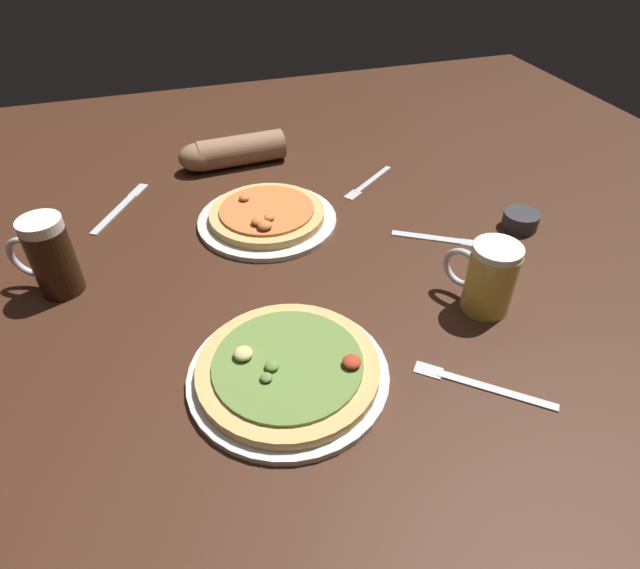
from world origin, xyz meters
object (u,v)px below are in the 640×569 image
object	(u,v)px
fork_left	(368,182)
knife_spare	(441,239)
pizza_plate_near	(288,370)
fork_spare	(480,385)
diner_arm	(229,152)
ramekin_sauce	(520,220)
beer_mug_amber	(489,277)
pizza_plate_far	(267,216)
beer_mug_dark	(50,257)
knife_right	(121,207)

from	to	relation	value
fork_left	knife_spare	size ratio (longest dim) A/B	0.90
pizza_plate_near	fork_spare	size ratio (longest dim) A/B	1.76
knife_spare	diner_arm	size ratio (longest dim) A/B	0.68
diner_arm	ramekin_sauce	bearing A→B (deg)	-41.46
fork_left	knife_spare	world-z (taller)	same
fork_left	knife_spare	xyz separation A→B (m)	(0.06, -0.28, -0.00)
beer_mug_amber	knife_spare	world-z (taller)	beer_mug_amber
pizza_plate_far	beer_mug_dark	bearing A→B (deg)	-165.65
beer_mug_dark	fork_spare	distance (m)	0.78
pizza_plate_near	knife_right	size ratio (longest dim) A/B	1.53
pizza_plate_near	beer_mug_amber	distance (m)	0.39
ramekin_sauce	fork_spare	bearing A→B (deg)	-130.61
knife_right	pizza_plate_far	bearing A→B (deg)	-28.11
fork_spare	knife_spare	bearing A→B (deg)	70.82
pizza_plate_far	fork_spare	world-z (taller)	pizza_plate_far
pizza_plate_near	diner_arm	world-z (taller)	diner_arm
beer_mug_dark	knife_right	distance (m)	0.31
knife_spare	diner_arm	xyz separation A→B (m)	(-0.37, 0.48, 0.04)
pizza_plate_near	knife_right	bearing A→B (deg)	111.05
ramekin_sauce	fork_spare	size ratio (longest dim) A/B	0.43
knife_spare	pizza_plate_far	bearing A→B (deg)	151.99
beer_mug_amber	fork_left	world-z (taller)	beer_mug_amber
beer_mug_amber	knife_spare	xyz separation A→B (m)	(0.03, 0.21, -0.06)
beer_mug_dark	fork_spare	world-z (taller)	beer_mug_dark
pizza_plate_far	ramekin_sauce	size ratio (longest dim) A/B	3.99
beer_mug_dark	beer_mug_amber	distance (m)	0.79
knife_right	fork_spare	bearing A→B (deg)	-54.51
pizza_plate_near	ramekin_sauce	distance (m)	0.65
pizza_plate_far	beer_mug_dark	xyz separation A→B (m)	(-0.43, -0.11, 0.06)
pizza_plate_far	fork_left	distance (m)	0.30
pizza_plate_near	knife_spare	size ratio (longest dim) A/B	1.69
knife_spare	fork_left	bearing A→B (deg)	101.56
knife_right	knife_spare	bearing A→B (deg)	-28.06
beer_mug_dark	beer_mug_amber	size ratio (longest dim) A/B	1.17
pizza_plate_near	pizza_plate_far	world-z (taller)	same
pizza_plate_near	beer_mug_dark	distance (m)	0.50
beer_mug_amber	ramekin_sauce	xyz separation A→B (m)	(0.21, 0.20, -0.05)
pizza_plate_far	fork_left	size ratio (longest dim) A/B	1.81
ramekin_sauce	fork_spare	xyz separation A→B (m)	(-0.32, -0.37, -0.02)
knife_right	diner_arm	xyz separation A→B (m)	(0.28, 0.13, 0.04)
fork_spare	diner_arm	world-z (taller)	diner_arm
beer_mug_amber	ramekin_sauce	distance (m)	0.30
ramekin_sauce	diner_arm	xyz separation A→B (m)	(-0.55, 0.49, 0.02)
beer_mug_amber	knife_right	size ratio (longest dim) A/B	0.64
fork_spare	diner_arm	xyz separation A→B (m)	(-0.24, 0.86, 0.04)
ramekin_sauce	pizza_plate_near	bearing A→B (deg)	-156.25
beer_mug_dark	diner_arm	xyz separation A→B (m)	(0.40, 0.41, -0.04)
pizza_plate_near	beer_mug_dark	size ratio (longest dim) A/B	2.04
beer_mug_amber	ramekin_sauce	size ratio (longest dim) A/B	1.73
knife_spare	beer_mug_amber	bearing A→B (deg)	-97.84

